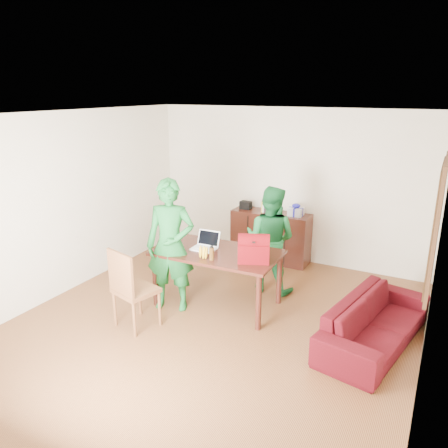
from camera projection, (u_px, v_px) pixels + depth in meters
The scene contains 10 objects.
room at pixel (218, 228), 5.48m from camera, with size 5.20×5.70×2.90m.
table at pixel (217, 258), 6.13m from camera, with size 1.77×1.03×0.81m.
chair at pixel (136, 304), 5.67m from camera, with size 0.60×0.58×1.08m.
person_near at pixel (171, 246), 5.99m from camera, with size 0.68×0.44×1.86m, color #156025.
person_far at pixel (270, 239), 6.57m from camera, with size 0.80×0.62×1.64m, color #15612B.
laptop at pixel (204, 246), 6.16m from camera, with size 0.35×0.25×0.24m.
bananas at pixel (203, 256), 5.85m from camera, with size 0.18×0.11×0.07m, color gold, non-canonical shape.
bottle at pixel (212, 253), 5.77m from camera, with size 0.07×0.07×0.20m, color #513212.
red_bag at pixel (254, 251), 5.69m from camera, with size 0.41×0.24×0.30m, color #68060C.
sofa at pixel (375, 322), 5.28m from camera, with size 1.93×0.75×0.56m, color #3C070E.
Camera 1 is at (2.50, -4.46, 2.98)m, focal length 35.00 mm.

